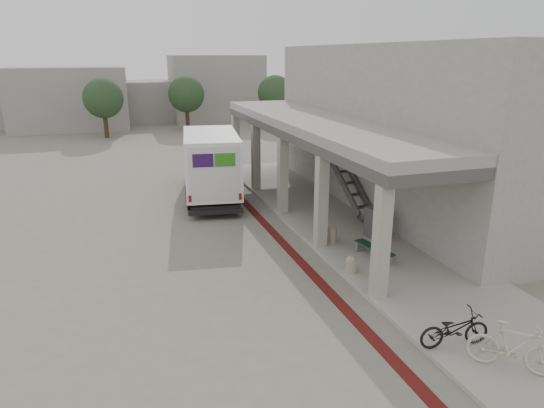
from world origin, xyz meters
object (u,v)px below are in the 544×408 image
object	(u,v)px
fedex_truck	(210,162)
bench	(374,250)
bicycle_cream	(514,347)
bicycle_black	(455,329)
utility_cabinet	(374,223)

from	to	relation	value
fedex_truck	bench	distance (m)	10.08
fedex_truck	bench	xyz separation A→B (m)	(3.56, -9.34, -1.30)
bench	bicycle_cream	size ratio (longest dim) A/B	0.91
bench	bicycle_black	xyz separation A→B (m)	(-0.82, -5.08, 0.16)
bench	bicycle_cream	world-z (taller)	bicycle_cream
utility_cabinet	bicycle_cream	bearing A→B (deg)	-98.95
fedex_truck	bicycle_cream	xyz separation A→B (m)	(3.33, -15.54, -1.02)
bicycle_black	bicycle_cream	bearing A→B (deg)	-144.75
bench	utility_cabinet	distance (m)	2.02
bicycle_black	bicycle_cream	xyz separation A→B (m)	(0.59, -1.12, 0.12)
bicycle_black	bench	bearing A→B (deg)	-1.77
fedex_truck	bicycle_black	world-z (taller)	fedex_truck
bench	bicycle_black	distance (m)	5.14
bench	bicycle_black	world-z (taller)	bicycle_black
fedex_truck	utility_cabinet	distance (m)	8.91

